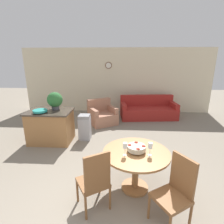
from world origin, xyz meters
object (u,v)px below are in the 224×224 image
at_px(trash_bin, 85,127).
at_px(wine_glass_right, 150,146).
at_px(fruit_bowl, 136,148).
at_px(teal_bowl, 40,111).
at_px(potted_plant, 55,100).
at_px(dining_chair_near_right, 176,190).
at_px(dining_chair_near_left, 95,179).
at_px(armchair, 102,116).
at_px(dining_table, 136,160).
at_px(kitchen_island, 51,126).
at_px(wine_glass_left, 125,146).
at_px(couch, 148,110).

bearing_deg(trash_bin, wine_glass_right, -53.80).
distance_m(fruit_bowl, teal_bowl, 2.85).
bearing_deg(potted_plant, dining_chair_near_right, -44.75).
height_order(dining_chair_near_left, armchair, dining_chair_near_left).
xyz_separation_m(teal_bowl, potted_plant, (0.28, 0.35, 0.21)).
bearing_deg(dining_table, trash_bin, 123.57).
bearing_deg(armchair, fruit_bowl, -103.95).
relative_size(dining_table, teal_bowl, 3.09).
relative_size(kitchen_island, teal_bowl, 3.21).
height_order(fruit_bowl, trash_bin, fruit_bowl).
bearing_deg(potted_plant, wine_glass_right, -41.47).
relative_size(wine_glass_left, trash_bin, 0.30).
bearing_deg(couch, dining_chair_near_right, -99.39).
height_order(wine_glass_left, couch, wine_glass_left).
height_order(couch, armchair, armchair).
bearing_deg(dining_chair_near_left, wine_glass_left, 7.90).
distance_m(dining_table, armchair, 3.46).
bearing_deg(wine_glass_left, dining_chair_near_right, -36.29).
distance_m(dining_chair_near_left, fruit_bowl, 0.84).
bearing_deg(trash_bin, wine_glass_left, -61.99).
bearing_deg(potted_plant, armchair, 50.83).
height_order(wine_glass_right, trash_bin, wine_glass_right).
height_order(dining_chair_near_left, dining_chair_near_right, same).
distance_m(kitchen_island, trash_bin, 0.93).
height_order(wine_glass_right, potted_plant, potted_plant).
bearing_deg(potted_plant, wine_glass_left, -47.30).
relative_size(kitchen_island, couch, 0.53).
xyz_separation_m(dining_table, dining_chair_near_right, (0.49, -0.63, -0.04)).
height_order(dining_table, teal_bowl, teal_bowl).
distance_m(wine_glass_left, armchair, 3.58).
distance_m(dining_chair_near_left, wine_glass_left, 0.67).
relative_size(wine_glass_left, wine_glass_right, 1.00).
distance_m(fruit_bowl, armchair, 3.49).
xyz_separation_m(wine_glass_right, armchair, (-1.18, 3.41, -0.60)).
bearing_deg(fruit_bowl, dining_chair_near_left, -142.01).
distance_m(wine_glass_left, potted_plant, 2.81).
bearing_deg(teal_bowl, kitchen_island, 48.97).
xyz_separation_m(dining_table, trash_bin, (-1.31, 1.97, -0.20)).
relative_size(potted_plant, couch, 0.22).
distance_m(dining_table, dining_chair_near_right, 0.80).
distance_m(dining_chair_near_left, kitchen_island, 2.76).
height_order(trash_bin, armchair, armchair).
xyz_separation_m(dining_table, potted_plant, (-2.09, 1.93, 0.58)).
relative_size(dining_chair_near_right, wine_glass_left, 4.54).
relative_size(kitchen_island, armchair, 1.00).
bearing_deg(wine_glass_right, trash_bin, 126.20).
height_order(kitchen_island, trash_bin, kitchen_island).
distance_m(dining_chair_near_left, trash_bin, 2.56).
height_order(kitchen_island, armchair, kitchen_island).
bearing_deg(teal_bowl, armchair, 51.00).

